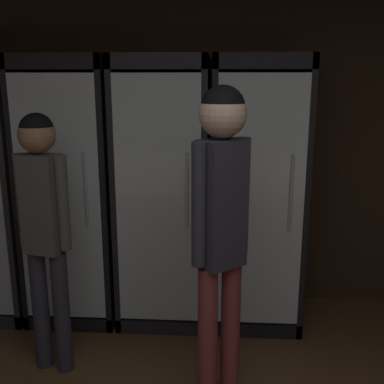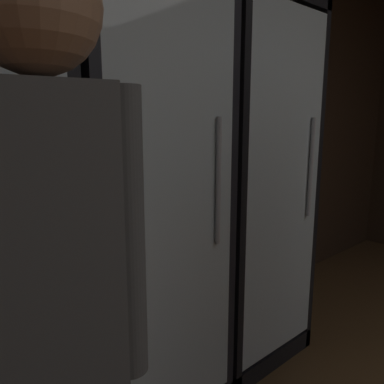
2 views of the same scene
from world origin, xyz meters
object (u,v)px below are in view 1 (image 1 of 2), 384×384
(cooler_center, at_px, (165,194))
(cooler_right, at_px, (256,195))
(shopper_near, at_px, (221,214))
(shopper_far, at_px, (43,215))
(cooler_left, at_px, (75,192))

(cooler_center, distance_m, cooler_right, 0.67)
(shopper_near, relative_size, shopper_far, 1.10)
(cooler_left, bearing_deg, shopper_far, -85.80)
(cooler_right, xyz_separation_m, shopper_near, (-0.26, -1.08, 0.17))
(cooler_left, xyz_separation_m, shopper_near, (1.08, -1.07, 0.17))
(cooler_left, height_order, shopper_far, cooler_left)
(cooler_center, relative_size, shopper_far, 1.21)
(cooler_center, bearing_deg, cooler_left, -179.80)
(cooler_right, distance_m, shopper_far, 1.49)
(cooler_left, relative_size, shopper_near, 1.10)
(shopper_far, bearing_deg, shopper_near, -16.98)
(shopper_near, bearing_deg, cooler_left, 135.23)
(cooler_center, xyz_separation_m, cooler_right, (0.67, -0.00, -0.00))
(cooler_left, bearing_deg, shopper_near, -44.77)
(cooler_center, distance_m, shopper_near, 1.17)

